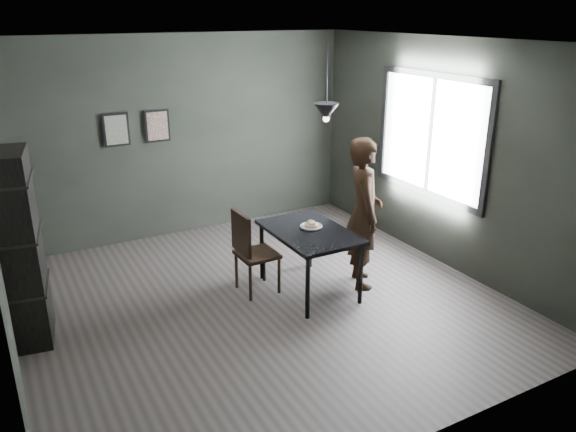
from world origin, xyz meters
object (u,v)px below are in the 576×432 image
white_plate (311,227)px  wood_chair (250,247)px  shelf_unit (20,250)px  cafe_table (309,237)px  woman (364,213)px  pendant_lamp (326,111)px

white_plate → wood_chair: bearing=162.8°
white_plate → shelf_unit: shelf_unit is taller
cafe_table → woman: (0.64, -0.14, 0.22)m
cafe_table → wood_chair: 0.68m
woman → cafe_table: bearing=102.5°
wood_chair → white_plate: bearing=-18.5°
cafe_table → white_plate: size_ratio=5.22×
wood_chair → pendant_lamp: pendant_lamp is taller
woman → shelf_unit: bearing=105.1°
cafe_table → wood_chair: wood_chair is taller
white_plate → shelf_unit: (-2.98, 0.39, 0.20)m
wood_chair → pendant_lamp: 1.73m
cafe_table → pendant_lamp: 1.41m
white_plate → pendant_lamp: 1.31m
white_plate → woman: size_ratio=0.13×
white_plate → woman: woman is taller
cafe_table → woman: bearing=-12.0°
woman → shelf_unit: (-3.56, 0.59, 0.07)m
cafe_table → woman: 0.69m
white_plate → shelf_unit: size_ratio=0.12×
woman → wood_chair: 1.36m
white_plate → woman: (0.58, -0.21, 0.13)m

